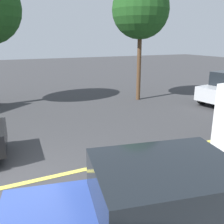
# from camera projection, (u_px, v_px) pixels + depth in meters

# --- Properties ---
(ground_plane) EXTENTS (80.00, 80.00, 0.00)m
(ground_plane) POSITION_uv_depth(u_px,v_px,m) (10.00, 187.00, 5.87)
(ground_plane) COLOR #38383A
(lane_marking_centre) EXTENTS (28.00, 0.16, 0.01)m
(lane_marking_centre) POSITION_uv_depth(u_px,v_px,m) (123.00, 161.00, 7.10)
(lane_marking_centre) COLOR #E0D14C
(car_blue_crossing) EXTENTS (4.65, 2.72, 1.59)m
(car_blue_crossing) POSITION_uv_depth(u_px,v_px,m) (154.00, 212.00, 3.79)
(car_blue_crossing) COLOR #2D479E
(car_blue_crossing) RESTS_ON ground_plane
(tree_centre_verge) EXTENTS (2.99, 2.99, 6.26)m
(tree_centre_verge) POSITION_uv_depth(u_px,v_px,m) (141.00, 10.00, 13.02)
(tree_centre_verge) COLOR #513823
(tree_centre_verge) RESTS_ON ground_plane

